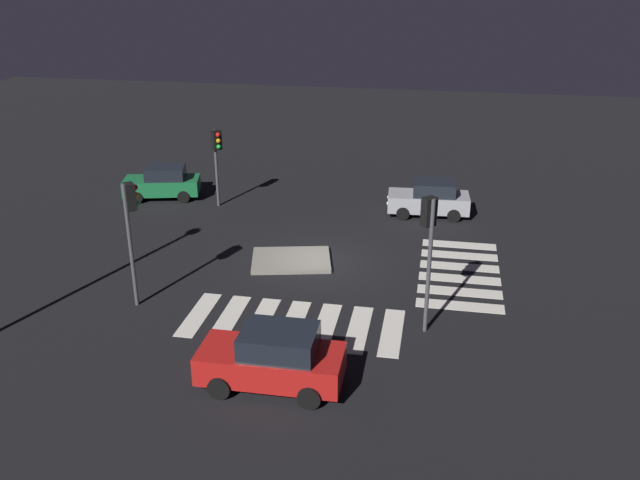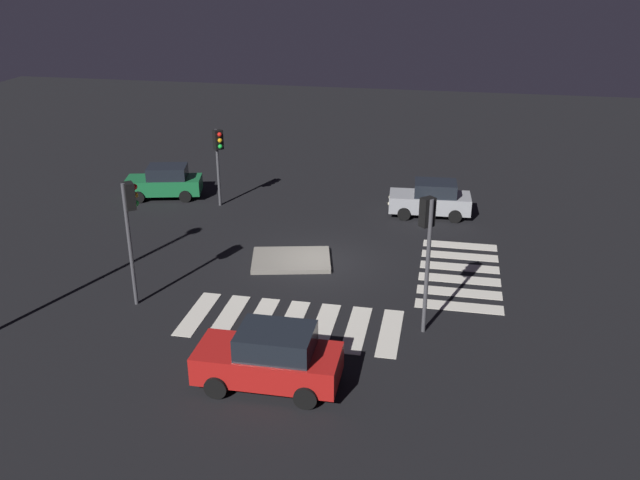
% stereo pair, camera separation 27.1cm
% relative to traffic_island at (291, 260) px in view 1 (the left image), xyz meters
% --- Properties ---
extents(ground_plane, '(80.00, 80.00, 0.00)m').
position_rel_traffic_island_xyz_m(ground_plane, '(1.19, 0.22, -0.09)').
color(ground_plane, black).
extents(traffic_island, '(3.69, 3.08, 0.18)m').
position_rel_traffic_island_xyz_m(traffic_island, '(0.00, 0.00, 0.00)').
color(traffic_island, gray).
rests_on(traffic_island, ground).
extents(car_silver, '(4.06, 2.06, 1.73)m').
position_rel_traffic_island_xyz_m(car_silver, '(5.45, 6.68, 0.76)').
color(car_silver, '#9EA0A5').
rests_on(car_silver, ground).
extents(car_green, '(4.16, 2.54, 1.71)m').
position_rel_traffic_island_xyz_m(car_green, '(-8.41, 6.73, 0.75)').
color(car_green, '#196B38').
rests_on(car_green, ground).
extents(car_red, '(4.35, 2.06, 1.88)m').
position_rel_traffic_island_xyz_m(car_red, '(1.42, -8.67, 0.83)').
color(car_red, red).
rests_on(car_red, ground).
extents(traffic_light_east, '(0.54, 0.53, 4.77)m').
position_rel_traffic_island_xyz_m(traffic_light_east, '(5.64, -4.56, 3.52)').
color(traffic_light_east, '#47474C').
rests_on(traffic_light_east, ground).
extents(traffic_light_west, '(0.53, 0.54, 3.95)m').
position_rel_traffic_island_xyz_m(traffic_light_west, '(-5.07, 5.98, 2.91)').
color(traffic_light_west, '#47474C').
rests_on(traffic_light_west, ground).
extents(traffic_light_south, '(0.53, 0.54, 4.65)m').
position_rel_traffic_island_xyz_m(traffic_light_south, '(-4.63, -4.60, 3.43)').
color(traffic_light_south, '#47474C').
rests_on(traffic_light_south, ground).
extents(crosswalk_near, '(7.60, 3.20, 0.02)m').
position_rel_traffic_island_xyz_m(crosswalk_near, '(1.19, -4.99, -0.08)').
color(crosswalk_near, silver).
rests_on(crosswalk_near, ground).
extents(crosswalk_side, '(3.20, 6.45, 0.02)m').
position_rel_traffic_island_xyz_m(crosswalk_side, '(6.93, 0.22, -0.08)').
color(crosswalk_side, silver).
rests_on(crosswalk_side, ground).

